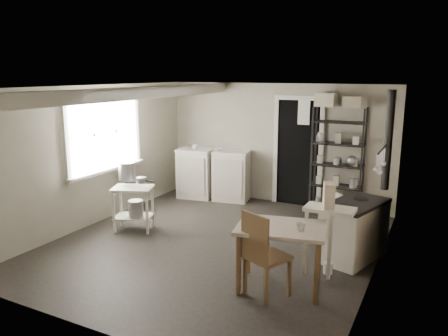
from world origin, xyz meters
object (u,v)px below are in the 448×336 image
at_px(stove, 354,227).
at_px(chair, 267,255).
at_px(prep_table, 133,206).
at_px(flour_sack, 337,203).
at_px(stockpot, 127,171).
at_px(base_cabinets, 214,175).
at_px(work_table, 280,257).
at_px(shelf_rack, 337,162).

relative_size(stove, chair, 1.00).
xyz_separation_m(prep_table, flour_sack, (2.76, 2.16, -0.16)).
height_order(stockpot, base_cabinets, stockpot).
bearing_deg(chair, stove, 90.29).
xyz_separation_m(stove, work_table, (-0.60, -1.26, -0.06)).
height_order(prep_table, stockpot, stockpot).
xyz_separation_m(stockpot, work_table, (2.94, -0.85, -0.56)).
xyz_separation_m(base_cabinets, shelf_rack, (2.41, 0.12, 0.49)).
relative_size(stockpot, base_cabinets, 0.19).
relative_size(prep_table, flour_sack, 1.63).
height_order(stove, work_table, stove).
xyz_separation_m(stockpot, base_cabinets, (0.44, 2.15, -0.48)).
relative_size(stove, flour_sack, 2.33).
height_order(shelf_rack, chair, shelf_rack).
xyz_separation_m(prep_table, stockpot, (-0.17, 0.08, 0.54)).
relative_size(stove, work_table, 1.01).
bearing_deg(stockpot, work_table, -16.20).
relative_size(prep_table, stove, 0.70).
xyz_separation_m(base_cabinets, work_table, (2.49, -3.01, -0.08)).
bearing_deg(stockpot, chair, -20.93).
relative_size(base_cabinets, shelf_rack, 0.79).
relative_size(stockpot, chair, 0.28).
height_order(prep_table, stove, stove).
height_order(stockpot, stove, stockpot).
bearing_deg(prep_table, flour_sack, 38.03).
relative_size(shelf_rack, stove, 1.89).
height_order(stove, flour_sack, stove).
bearing_deg(shelf_rack, prep_table, -140.41).
bearing_deg(base_cabinets, stockpot, -111.81).
bearing_deg(shelf_rack, chair, -91.43).
bearing_deg(chair, base_cabinets, 151.04).
bearing_deg(work_table, chair, -105.21).
relative_size(prep_table, stockpot, 2.47).
distance_m(base_cabinets, flour_sack, 2.50).
bearing_deg(stove, work_table, -98.83).
distance_m(prep_table, work_table, 2.88).
bearing_deg(prep_table, stove, 8.27).
height_order(work_table, chair, chair).
xyz_separation_m(stockpot, stove, (3.54, 0.41, -0.50)).
distance_m(base_cabinets, work_table, 3.91).
bearing_deg(chair, shelf_rack, 114.54).
relative_size(work_table, chair, 0.99).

